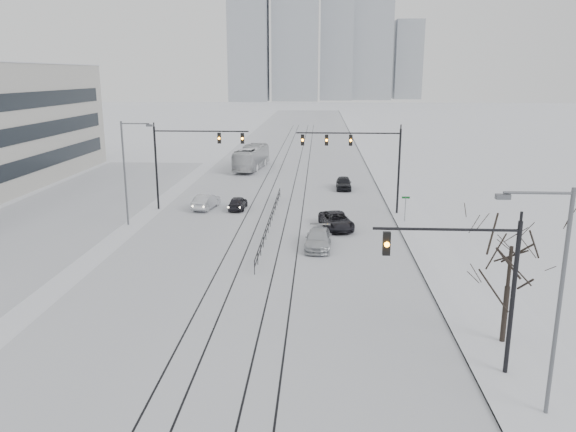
# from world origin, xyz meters

# --- Properties ---
(road) EXTENTS (22.00, 260.00, 0.02)m
(road) POSITION_xyz_m (0.00, 60.00, 0.01)
(road) COLOR silver
(road) RESTS_ON ground
(sidewalk_east) EXTENTS (5.00, 260.00, 0.16)m
(sidewalk_east) POSITION_xyz_m (13.50, 60.00, 0.08)
(sidewalk_east) COLOR silver
(sidewalk_east) RESTS_ON ground
(curb) EXTENTS (0.10, 260.00, 0.12)m
(curb) POSITION_xyz_m (11.05, 60.00, 0.06)
(curb) COLOR gray
(curb) RESTS_ON ground
(parking_strip) EXTENTS (14.00, 60.00, 0.03)m
(parking_strip) POSITION_xyz_m (-20.00, 35.00, 0.01)
(parking_strip) COLOR silver
(parking_strip) RESTS_ON ground
(tram_rails) EXTENTS (5.30, 180.00, 0.01)m
(tram_rails) POSITION_xyz_m (-0.00, 40.00, 0.02)
(tram_rails) COLOR black
(tram_rails) RESTS_ON ground
(skyline) EXTENTS (96.00, 48.00, 72.00)m
(skyline) POSITION_xyz_m (5.02, 273.63, 30.65)
(skyline) COLOR #959CA4
(skyline) RESTS_ON ground
(traffic_mast_near) EXTENTS (6.10, 0.37, 7.00)m
(traffic_mast_near) POSITION_xyz_m (10.79, 6.00, 4.56)
(traffic_mast_near) COLOR black
(traffic_mast_near) RESTS_ON ground
(traffic_mast_ne) EXTENTS (9.60, 0.37, 8.00)m
(traffic_mast_ne) POSITION_xyz_m (8.15, 34.99, 5.76)
(traffic_mast_ne) COLOR black
(traffic_mast_ne) RESTS_ON ground
(traffic_mast_nw) EXTENTS (9.10, 0.37, 8.00)m
(traffic_mast_nw) POSITION_xyz_m (-8.52, 36.00, 5.57)
(traffic_mast_nw) COLOR black
(traffic_mast_nw) RESTS_ON ground
(street_light_east) EXTENTS (2.73, 0.25, 9.00)m
(street_light_east) POSITION_xyz_m (12.70, 3.00, 5.21)
(street_light_east) COLOR #595B60
(street_light_east) RESTS_ON ground
(street_light_west) EXTENTS (2.73, 0.25, 9.00)m
(street_light_west) POSITION_xyz_m (-12.20, 30.00, 5.21)
(street_light_west) COLOR #595B60
(street_light_west) RESTS_ON ground
(bare_tree) EXTENTS (4.40, 4.40, 6.10)m
(bare_tree) POSITION_xyz_m (13.20, 9.00, 4.49)
(bare_tree) COLOR black
(bare_tree) RESTS_ON ground
(median_fence) EXTENTS (0.06, 24.00, 1.00)m
(median_fence) POSITION_xyz_m (0.00, 30.00, 0.53)
(median_fence) COLOR black
(median_fence) RESTS_ON ground
(street_sign) EXTENTS (0.70, 0.06, 2.40)m
(street_sign) POSITION_xyz_m (11.80, 32.00, 1.61)
(street_sign) COLOR #595B60
(street_sign) RESTS_ON ground
(sedan_sb_inner) EXTENTS (1.62, 3.82, 1.29)m
(sedan_sb_inner) POSITION_xyz_m (-3.71, 36.23, 0.64)
(sedan_sb_inner) COLOR black
(sedan_sb_inner) RESTS_ON ground
(sedan_sb_outer) EXTENTS (2.22, 4.53, 1.43)m
(sedan_sb_outer) POSITION_xyz_m (-6.85, 36.32, 0.71)
(sedan_sb_outer) COLOR #B1B3B9
(sedan_sb_outer) RESTS_ON ground
(sedan_nb_front) EXTENTS (3.27, 5.37, 1.39)m
(sedan_nb_front) POSITION_xyz_m (5.67, 29.71, 0.70)
(sedan_nb_front) COLOR black
(sedan_nb_front) RESTS_ON ground
(sedan_nb_right) EXTENTS (2.18, 4.82, 1.37)m
(sedan_nb_right) POSITION_xyz_m (4.17, 24.12, 0.69)
(sedan_nb_right) COLOR #B7BBC0
(sedan_nb_right) RESTS_ON ground
(sedan_nb_far) EXTENTS (1.75, 4.25, 1.44)m
(sedan_nb_far) POSITION_xyz_m (6.98, 46.67, 0.72)
(sedan_nb_far) COLOR black
(sedan_nb_far) RESTS_ON ground
(box_truck) EXTENTS (3.94, 11.55, 3.15)m
(box_truck) POSITION_xyz_m (-5.20, 60.11, 1.58)
(box_truck) COLOR silver
(box_truck) RESTS_ON ground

